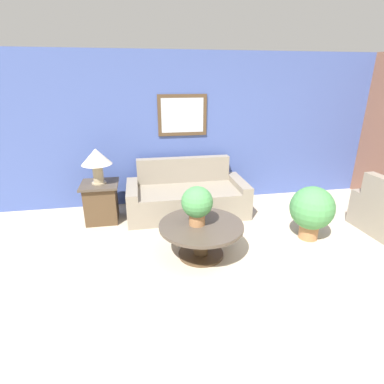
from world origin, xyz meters
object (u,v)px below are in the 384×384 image
at_px(side_table, 101,202).
at_px(table_lamp, 96,159).
at_px(couch_main, 187,197).
at_px(coffee_table, 201,233).
at_px(potted_plant_floor, 312,210).
at_px(potted_plant_on_table, 197,204).

height_order(side_table, table_lamp, table_lamp).
height_order(couch_main, coffee_table, couch_main).
bearing_deg(couch_main, coffee_table, -91.48).
height_order(coffee_table, potted_plant_floor, potted_plant_floor).
height_order(couch_main, table_lamp, table_lamp).
relative_size(coffee_table, potted_plant_on_table, 2.15).
xyz_separation_m(side_table, potted_plant_floor, (2.98, -1.12, 0.12)).
xyz_separation_m(couch_main, coffee_table, (-0.04, -1.36, 0.04)).
distance_m(couch_main, potted_plant_on_table, 1.42).
distance_m(coffee_table, potted_plant_on_table, 0.41).
distance_m(table_lamp, potted_plant_floor, 3.23).
distance_m(potted_plant_on_table, potted_plant_floor, 1.70).
xyz_separation_m(side_table, potted_plant_on_table, (1.30, -1.28, 0.41)).
relative_size(side_table, potted_plant_on_table, 1.27).
distance_m(side_table, table_lamp, 0.70).
height_order(side_table, potted_plant_floor, potted_plant_floor).
distance_m(couch_main, coffee_table, 1.36).
height_order(coffee_table, side_table, side_table).
height_order(side_table, potted_plant_on_table, potted_plant_on_table).
bearing_deg(potted_plant_on_table, table_lamp, 135.48).
xyz_separation_m(couch_main, potted_plant_floor, (1.58, -1.19, 0.16)).
bearing_deg(side_table, couch_main, 2.71).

